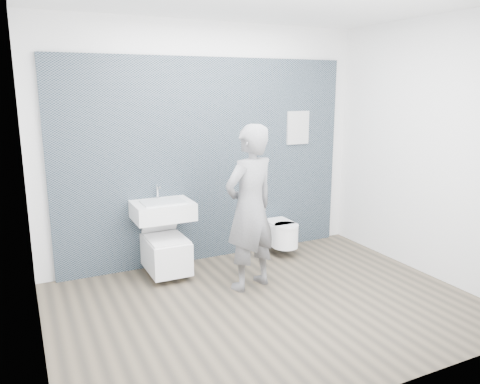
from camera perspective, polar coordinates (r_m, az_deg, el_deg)
name	(u,v)px	position (r m, az deg, el deg)	size (l,w,h in m)	color
ground	(267,305)	(4.67, 3.29, -13.54)	(4.00, 4.00, 0.00)	brown
room_shell	(269,124)	(4.20, 3.60, 8.24)	(4.00, 4.00, 4.00)	silver
tile_wall	(210,256)	(5.89, -3.72, -7.84)	(3.60, 0.06, 2.40)	black
washbasin	(163,210)	(5.22, -9.40, -2.18)	(0.64, 0.48, 0.48)	white
toilet_square	(166,252)	(5.30, -9.02, -7.24)	(0.43, 0.62, 0.74)	white
toilet_rounded	(281,234)	(5.91, 5.06, -5.06)	(0.32, 0.54, 0.29)	white
info_placard	(295,243)	(6.39, 6.69, -6.25)	(0.31, 0.03, 0.42)	white
visitor	(250,208)	(4.77, 1.23, -1.98)	(0.62, 0.41, 1.71)	gray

